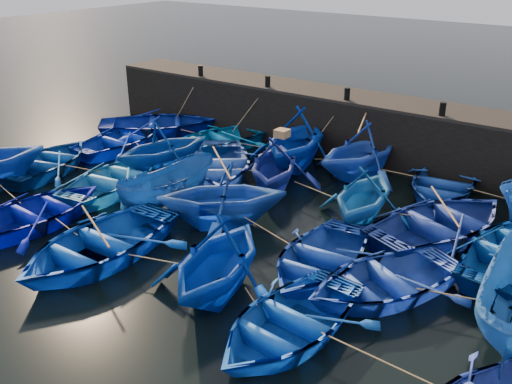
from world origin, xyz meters
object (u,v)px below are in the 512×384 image
Objects in this scene: boat_0 at (159,124)px; boat_8 at (219,164)px; boat_13 at (48,161)px; wooden_crate at (282,133)px.

boat_8 is (5.78, -2.43, -0.04)m from boat_0.
boat_13 is 9.72m from wooden_crate.
boat_13 is (-5.85, -3.77, -0.04)m from boat_8.
boat_13 is 10.26× the size of wooden_crate.
wooden_crate is at bearing -172.41° from boat_13.
wooden_crate is (2.85, 0.16, 1.75)m from boat_8.
boat_0 is 1.17× the size of boat_13.
boat_13 is at bearing -155.75° from wooden_crate.
boat_8 reaches higher than boat_13.
boat_8 is 3.35m from wooden_crate.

